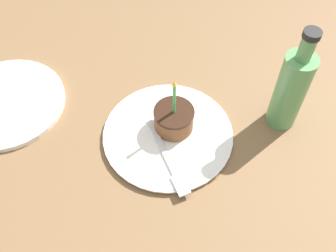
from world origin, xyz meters
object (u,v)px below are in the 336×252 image
(fork, at_px, (169,161))
(bottle, at_px, (291,89))
(side_plate, at_px, (7,103))
(cake_slice, at_px, (174,119))
(plate, at_px, (168,135))

(fork, height_order, bottle, bottle)
(fork, xyz_separation_m, side_plate, (0.36, 0.15, -0.01))
(cake_slice, bearing_deg, plate, 101.49)
(cake_slice, xyz_separation_m, fork, (-0.05, 0.07, -0.02))
(fork, bearing_deg, bottle, -109.04)
(fork, distance_m, bottle, 0.28)
(plate, xyz_separation_m, side_plate, (0.31, 0.19, -0.00))
(cake_slice, height_order, bottle, bottle)
(side_plate, bearing_deg, bottle, -138.21)
(plate, xyz_separation_m, bottle, (-0.14, -0.20, 0.09))
(cake_slice, height_order, side_plate, cake_slice)
(plate, xyz_separation_m, fork, (-0.05, 0.05, 0.01))
(cake_slice, height_order, fork, cake_slice)
(side_plate, bearing_deg, cake_slice, -144.75)
(cake_slice, relative_size, bottle, 0.57)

